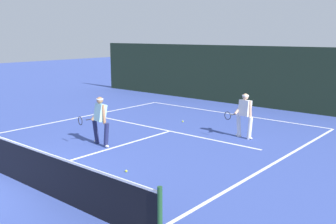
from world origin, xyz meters
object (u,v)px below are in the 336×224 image
(player_far, at_px, (244,114))
(tennis_ball_extra, at_px, (183,121))
(player_near, at_px, (100,119))
(tennis_ball, at_px, (126,171))

(player_far, distance_m, tennis_ball_extra, 3.40)
(player_far, relative_size, tennis_ball_extra, 24.48)
(player_near, distance_m, player_far, 5.06)
(player_far, height_order, tennis_ball_extra, player_far)
(player_near, height_order, player_far, player_near)
(tennis_ball, height_order, tennis_ball_extra, same)
(player_near, relative_size, tennis_ball, 24.95)
(player_near, xyz_separation_m, player_far, (3.22, 3.90, -0.02))
(player_near, distance_m, tennis_ball_extra, 4.58)
(player_near, relative_size, player_far, 1.02)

